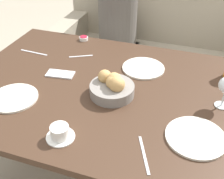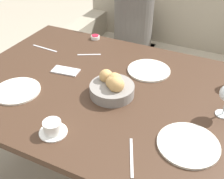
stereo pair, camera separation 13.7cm
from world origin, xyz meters
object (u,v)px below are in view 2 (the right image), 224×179
object	(u,v)px
couch	(170,61)
jam_bowl_berry	(95,37)
coffee_cup	(53,128)
fork_silver	(45,48)
plate_near_left	(17,91)
plate_far_center	(149,70)
cell_phone	(66,71)
seated_person	(133,42)
bread_basket	(112,87)
plate_near_right	(188,144)
knife_silver	(132,157)
spoon_coffee	(89,55)

from	to	relation	value
couch	jam_bowl_berry	size ratio (longest dim) A/B	27.98
coffee_cup	fork_silver	bearing A→B (deg)	129.35
plate_near_left	coffee_cup	world-z (taller)	coffee_cup
plate_far_center	coffee_cup	distance (m)	0.66
plate_far_center	cell_phone	distance (m)	0.46
seated_person	cell_phone	size ratio (longest dim) A/B	7.40
seated_person	bread_basket	world-z (taller)	seated_person
plate_near_left	plate_far_center	xyz separation A→B (m)	(0.53, 0.47, 0.00)
couch	coffee_cup	bearing A→B (deg)	-94.73
plate_near_right	jam_bowl_berry	world-z (taller)	jam_bowl_berry
plate_near_left	knife_silver	distance (m)	0.70
seated_person	bread_basket	distance (m)	1.05
bread_basket	jam_bowl_berry	distance (m)	0.64
knife_silver	coffee_cup	bearing A→B (deg)	-176.71
coffee_cup	jam_bowl_berry	distance (m)	0.91
seated_person	fork_silver	bearing A→B (deg)	-113.41
cell_phone	bread_basket	bearing A→B (deg)	-13.66
bread_basket	plate_far_center	size ratio (longest dim) A/B	0.92
plate_near_right	fork_silver	xyz separation A→B (m)	(-1.02, 0.43, -0.00)
plate_near_left	fork_silver	distance (m)	0.47
jam_bowl_berry	plate_near_right	bearing A→B (deg)	-41.13
plate_far_center	cell_phone	bearing A→B (deg)	-153.74
couch	spoon_coffee	world-z (taller)	couch
knife_silver	plate_near_left	bearing A→B (deg)	168.16
bread_basket	plate_near_right	distance (m)	0.46
seated_person	knife_silver	xyz separation A→B (m)	(0.53, -1.31, 0.21)
couch	spoon_coffee	size ratio (longest dim) A/B	12.36
seated_person	couch	bearing A→B (deg)	26.84
plate_near_left	plate_far_center	distance (m)	0.71
spoon_coffee	plate_near_left	bearing A→B (deg)	-105.55
plate_near_right	knife_silver	world-z (taller)	plate_near_right
plate_near_right	coffee_cup	xyz separation A→B (m)	(-0.52, -0.17, 0.02)
bread_basket	knife_silver	distance (m)	0.41
plate_far_center	cell_phone	world-z (taller)	plate_far_center
seated_person	cell_phone	distance (m)	0.93
knife_silver	spoon_coffee	distance (m)	0.84
seated_person	plate_near_right	xyz separation A→B (m)	(0.70, -1.16, 0.21)
coffee_cup	spoon_coffee	xyz separation A→B (m)	(-0.20, 0.65, -0.02)
spoon_coffee	plate_far_center	bearing A→B (deg)	-2.87
couch	coffee_cup	xyz separation A→B (m)	(-0.12, -1.49, 0.42)
bread_basket	fork_silver	distance (m)	0.65
bread_basket	cell_phone	bearing A→B (deg)	166.34
bread_basket	plate_near_left	distance (m)	0.48
couch	plate_near_right	world-z (taller)	couch
plate_near_right	spoon_coffee	world-z (taller)	plate_near_right
plate_near_left	plate_near_right	size ratio (longest dim) A/B	0.94
fork_silver	spoon_coffee	size ratio (longest dim) A/B	1.45
jam_bowl_berry	bread_basket	bearing A→B (deg)	-53.98
plate_near_right	coffee_cup	distance (m)	0.55
plate_far_center	spoon_coffee	distance (m)	0.39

